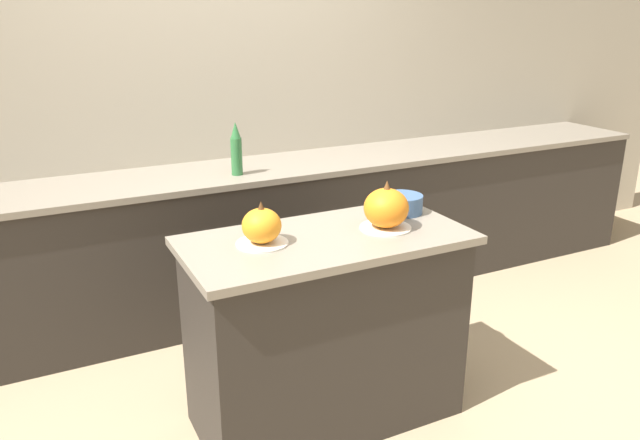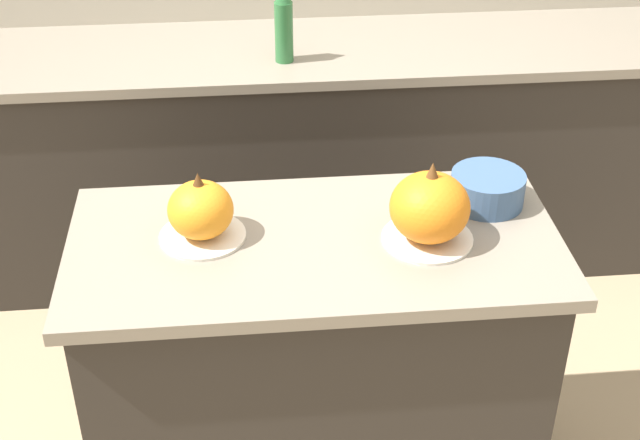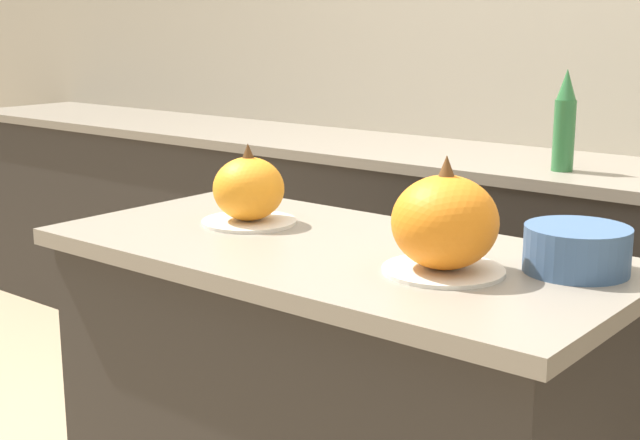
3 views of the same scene
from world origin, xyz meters
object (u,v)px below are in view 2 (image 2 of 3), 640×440
Objects in this scene: pumpkin_cake_left at (201,212)px; pumpkin_cake_right at (430,209)px; bottle_tall at (284,21)px; mixing_bowl at (487,189)px.

pumpkin_cake_right is at bearing -6.68° from pumpkin_cake_left.
bottle_tall is 1.56× the size of mixing_bowl.
pumpkin_cake_right reaches higher than mixing_bowl.
pumpkin_cake_right is 0.75× the size of bottle_tall.
mixing_bowl is at bearing 39.63° from pumpkin_cake_right.
pumpkin_cake_left is 1.11× the size of mixing_bowl.
pumpkin_cake_left is 0.71× the size of bottle_tall.
pumpkin_cake_right is at bearing -140.37° from mixing_bowl.
pumpkin_cake_left is at bearing 173.32° from pumpkin_cake_right.
pumpkin_cake_left is at bearing -173.02° from mixing_bowl.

